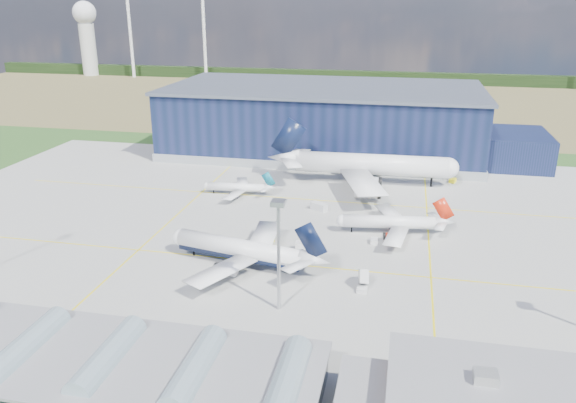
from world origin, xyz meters
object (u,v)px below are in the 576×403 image
object	(u,v)px
airliner_widebody	(372,154)
airliner_regional	(236,183)
gse_van_a	(307,247)
car_b	(118,342)
gse_van_b	(319,207)
light_mast_center	(279,238)
airliner_navy	(239,239)
hangar	(330,123)
airstair	(363,280)
gse_tug_b	(268,240)
gse_tug_c	(453,181)
gse_tug_a	(82,330)
gse_cart_a	(374,241)
airliner_red	(390,216)

from	to	relation	value
airliner_widebody	airliner_regional	bearing A→B (deg)	-155.84
gse_van_a	car_b	distance (m)	52.79
airliner_widebody	gse_van_b	size ratio (longest dim) A/B	12.73
light_mast_center	gse_van_a	world-z (taller)	light_mast_center
gse_van_b	airliner_navy	bearing A→B (deg)	-167.21
airliner_widebody	airliner_regional	xyz separation A→B (m)	(-40.53, -19.92, -6.48)
hangar	airstair	size ratio (longest dim) A/B	31.39
gse_tug_b	gse_tug_c	distance (m)	78.17
gse_tug_c	gse_tug_a	bearing A→B (deg)	-105.24
gse_cart_a	gse_tug_c	xyz separation A→B (m)	(22.62, 55.77, 0.07)
light_mast_center	airstair	xyz separation A→B (m)	(15.59, 12.87, -13.95)
gse_tug_a	airliner_navy	bearing A→B (deg)	69.24
hangar	airliner_navy	size ratio (longest dim) A/B	3.62
hangar	airstair	world-z (taller)	hangar
airliner_red	gse_tug_b	xyz separation A→B (m)	(-29.72, -12.22, -4.42)
airliner_red	airliner_regional	world-z (taller)	airliner_red
airliner_regional	gse_tug_a	xyz separation A→B (m)	(-5.06, -81.08, -3.08)
gse_van_a	hangar	bearing A→B (deg)	-0.30
gse_tug_a	gse_tug_c	size ratio (longest dim) A/B	1.19
airliner_red	gse_tug_a	bearing A→B (deg)	40.35
airliner_navy	airliner_regional	world-z (taller)	airliner_navy
airliner_regional	gse_van_b	world-z (taller)	airliner_regional
gse_van_a	gse_cart_a	bearing A→B (deg)	-67.36
hangar	airliner_red	size ratio (longest dim) A/B	4.68
gse_cart_a	hangar	bearing A→B (deg)	101.88
airliner_navy	gse_van_a	xyz separation A→B (m)	(13.85, 10.58, -5.34)
light_mast_center	gse_tug_a	bearing A→B (deg)	-154.54
light_mast_center	airstair	size ratio (longest dim) A/B	4.98
gse_van_b	gse_tug_c	bearing A→B (deg)	-18.07
gse_van_b	gse_tug_b	bearing A→B (deg)	-169.37
gse_cart_a	light_mast_center	bearing A→B (deg)	-117.44
light_mast_center	gse_tug_a	world-z (taller)	light_mast_center
airliner_regional	airliner_navy	bearing A→B (deg)	103.57
light_mast_center	airliner_regional	world-z (taller)	light_mast_center
gse_van_b	airstair	world-z (taller)	airstair
car_b	gse_van_b	bearing A→B (deg)	-7.11
hangar	light_mast_center	bearing A→B (deg)	-86.70
airliner_red	airliner_widebody	size ratio (longest dim) A/B	0.49
airliner_widebody	gse_tug_c	bearing A→B (deg)	12.48
car_b	airliner_widebody	bearing A→B (deg)	-8.87
airliner_navy	gse_van_a	size ratio (longest dim) A/B	7.31
airliner_regional	gse_tug_a	distance (m)	81.29
airliner_widebody	gse_tug_b	distance (m)	58.99
gse_tug_a	airstair	distance (m)	57.05
gse_cart_a	car_b	xyz separation A→B (m)	(-41.77, -54.23, 0.06)
gse_tug_b	airstair	xyz separation A→B (m)	(25.58, -18.24, 0.84)
hangar	gse_tug_b	size ratio (longest dim) A/B	49.36
airliner_navy	gse_tug_a	xyz separation A→B (m)	(-20.35, -33.40, -5.78)
airliner_widebody	gse_tug_c	size ratio (longest dim) A/B	20.88
gse_tug_a	airstair	world-z (taller)	airstair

